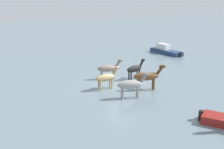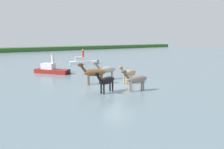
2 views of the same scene
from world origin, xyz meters
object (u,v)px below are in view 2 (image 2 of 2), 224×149
at_px(horse_gray_outer, 106,70).
at_px(horse_pinto_flank, 136,79).
at_px(horse_lead, 129,73).
at_px(person_watcher_seated, 83,53).
at_px(boat_motor_center, 51,71).
at_px(person_boatman_standing, 53,58).
at_px(boat_skiff_near, 83,62).
at_px(horse_chestnut_trailing, 106,81).
at_px(horse_mid_herd, 94,73).

bearing_deg(horse_gray_outer, horse_pinto_flank, 97.96).
height_order(horse_lead, person_watcher_seated, person_watcher_seated).
height_order(boat_motor_center, person_boatman_standing, person_boatman_standing).
bearing_deg(boat_skiff_near, person_watcher_seated, 93.35).
bearing_deg(boat_motor_center, horse_chestnut_trailing, 148.12).
distance_m(horse_pinto_flank, boat_skiff_near, 17.38).
relative_size(horse_gray_outer, boat_skiff_near, 0.52).
xyz_separation_m(horse_chestnut_trailing, horse_pinto_flank, (2.12, -0.92, 0.03)).
relative_size(boat_motor_center, boat_skiff_near, 0.91).
bearing_deg(horse_chestnut_trailing, boat_motor_center, -101.66).
height_order(horse_mid_herd, boat_motor_center, horse_mid_herd).
bearing_deg(horse_mid_herd, horse_chestnut_trailing, 96.45).
bearing_deg(horse_pinto_flank, horse_gray_outer, -81.99).
distance_m(horse_lead, boat_motor_center, 10.14).
bearing_deg(horse_lead, horse_pinto_flank, 53.90).
bearing_deg(horse_pinto_flank, horse_mid_herd, -54.99).
bearing_deg(boat_skiff_near, horse_gray_outer, 94.20).
xyz_separation_m(horse_chestnut_trailing, horse_gray_outer, (2.48, 4.05, 0.08)).
relative_size(horse_lead, boat_motor_center, 0.53).
height_order(boat_motor_center, boat_skiff_near, boat_skiff_near).
bearing_deg(horse_lead, horse_mid_herd, -35.55).
relative_size(horse_gray_outer, boat_motor_center, 0.57).
xyz_separation_m(boat_motor_center, boat_skiff_near, (6.61, 5.41, 0.00)).
distance_m(horse_chestnut_trailing, horse_mid_herd, 2.96).
relative_size(horse_chestnut_trailing, boat_motor_center, 0.52).
bearing_deg(horse_pinto_flank, horse_chestnut_trailing, -11.27).
bearing_deg(horse_mid_herd, horse_lead, 170.44).
bearing_deg(boat_skiff_near, boat_motor_center, 58.14).
height_order(horse_pinto_flank, horse_lead, horse_pinto_flank).
bearing_deg(horse_chestnut_trailing, horse_pinto_flank, 139.63).
xyz_separation_m(horse_chestnut_trailing, horse_mid_herd, (0.51, 2.91, 0.15)).
bearing_deg(horse_mid_herd, person_watcher_seated, -94.98).
bearing_deg(horse_lead, boat_motor_center, -74.31).
relative_size(horse_pinto_flank, person_watcher_seated, 1.90).
bearing_deg(horse_pinto_flank, boat_skiff_near, -89.48).
height_order(horse_chestnut_trailing, horse_pinto_flank, horse_pinto_flank).
relative_size(horse_pinto_flank, boat_skiff_near, 0.50).
bearing_deg(person_watcher_seated, boat_motor_center, -141.40).
height_order(horse_mid_herd, boat_skiff_near, horse_mid_herd).
distance_m(horse_pinto_flank, horse_gray_outer, 4.99).
relative_size(horse_lead, person_watcher_seated, 1.85).
distance_m(horse_lead, person_boatman_standing, 10.07).
bearing_deg(person_watcher_seated, horse_gray_outer, -104.62).
distance_m(horse_pinto_flank, person_watcher_seated, 17.21).
relative_size(horse_gray_outer, horse_lead, 1.07).
distance_m(horse_mid_herd, boat_skiff_near, 14.16).
xyz_separation_m(boat_skiff_near, person_boatman_standing, (-6.38, -5.39, 1.42)).
bearing_deg(boat_motor_center, person_watcher_seated, -88.56).
xyz_separation_m(person_boatman_standing, person_watcher_seated, (6.33, 5.22, 0.00)).
bearing_deg(horse_lead, horse_gray_outer, -80.80).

